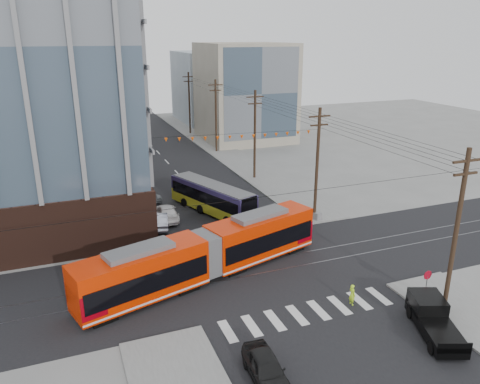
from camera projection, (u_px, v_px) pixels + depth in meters
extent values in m
plane|color=slate|center=(287.00, 291.00, 33.26)|extent=(160.00, 160.00, 0.00)
cube|color=#8C99A5|center=(32.00, 92.00, 70.39)|extent=(18.00, 16.00, 18.00)
cube|color=gray|center=(245.00, 93.00, 78.56)|extent=(14.00, 14.00, 16.00)
cube|color=gray|center=(51.00, 75.00, 88.75)|extent=(16.00, 18.00, 20.00)
cube|color=#8C99A5|center=(218.00, 86.00, 97.22)|extent=(16.00, 16.00, 14.00)
cylinder|color=black|center=(456.00, 234.00, 29.13)|extent=(0.30, 0.30, 11.00)
cylinder|color=black|center=(189.00, 104.00, 83.83)|extent=(0.30, 0.30, 11.00)
imported|color=black|center=(266.00, 369.00, 24.39)|extent=(2.07, 4.42, 1.46)
imported|color=#A6AABD|center=(160.00, 220.00, 43.90)|extent=(2.34, 4.55, 1.43)
imported|color=silver|center=(167.00, 213.00, 45.83)|extent=(2.36, 5.05, 1.43)
imported|color=slate|center=(148.00, 195.00, 51.12)|extent=(2.49, 4.70, 1.26)
imported|color=#C2FC26|center=(352.00, 295.00, 31.33)|extent=(0.39, 0.57, 1.49)
cube|color=gray|center=(305.00, 211.00, 46.96)|extent=(1.88, 4.21, 0.82)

